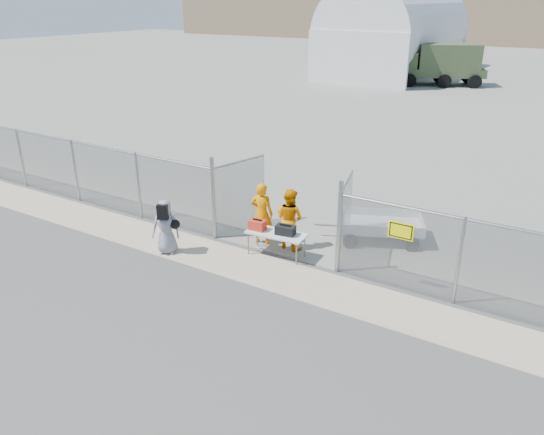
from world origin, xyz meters
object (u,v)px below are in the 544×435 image
Objects in this scene: visitor at (166,227)px; utility_trailer at (380,228)px; security_worker_right at (290,219)px; folding_table at (276,244)px; security_worker_left at (262,214)px.

visitor reaches higher than utility_trailer.
visitor is (-2.74, -2.11, -0.10)m from security_worker_right.
folding_table is at bearing 95.67° from security_worker_right.
utility_trailer is at bearing -130.26° from security_worker_right.
security_worker_left is (-0.79, 0.50, 0.57)m from folding_table.
folding_table is 3.24m from utility_trailer.
folding_table is at bearing 136.67° from security_worker_left.
folding_table is 1.10m from security_worker_left.
folding_table is 1.05× the size of visitor.
visitor is 6.20m from utility_trailer.
folding_table is 0.86m from security_worker_right.
security_worker_left is 0.83m from security_worker_right.
security_worker_right is 1.13× the size of visitor.
folding_table is 0.52× the size of utility_trailer.
security_worker_right is at bearing -162.35° from utility_trailer.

